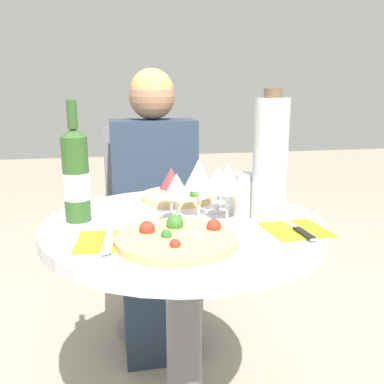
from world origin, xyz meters
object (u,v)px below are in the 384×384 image
object	(u,v)px
seated_diner	(156,223)
wine_bottle	(76,176)
dining_table	(184,285)
pizza_large	(176,238)
tall_carafe	(270,159)
chair_behind_diner	(153,233)

from	to	relation	value
seated_diner	wine_bottle	bearing A→B (deg)	63.52
dining_table	seated_diner	world-z (taller)	seated_diner
seated_diner	pizza_large	distance (m)	0.82
seated_diner	tall_carafe	distance (m)	0.78
seated_diner	chair_behind_diner	bearing A→B (deg)	-90.00
seated_diner	pizza_large	size ratio (longest dim) A/B	4.04
seated_diner	wine_bottle	size ratio (longest dim) A/B	3.56
chair_behind_diner	pizza_large	distance (m)	0.98
dining_table	tall_carafe	xyz separation A→B (m)	(0.24, -0.02, 0.36)
chair_behind_diner	dining_table	bearing A→B (deg)	90.75
dining_table	tall_carafe	world-z (taller)	tall_carafe
seated_diner	wine_bottle	world-z (taller)	seated_diner
pizza_large	wine_bottle	size ratio (longest dim) A/B	0.88
wine_bottle	pizza_large	bearing A→B (deg)	-44.23
pizza_large	tall_carafe	world-z (taller)	tall_carafe
chair_behind_diner	seated_diner	xyz separation A→B (m)	(-0.00, -0.14, 0.09)
tall_carafe	chair_behind_diner	bearing A→B (deg)	107.64
chair_behind_diner	wine_bottle	distance (m)	0.86
pizza_large	wine_bottle	bearing A→B (deg)	135.77
dining_table	wine_bottle	distance (m)	0.43
dining_table	wine_bottle	xyz separation A→B (m)	(-0.29, 0.06, 0.32)
wine_bottle	seated_diner	bearing A→B (deg)	63.52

